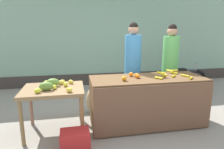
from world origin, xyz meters
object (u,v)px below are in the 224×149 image
at_px(vendor_woman_blue_shirt, 133,68).
at_px(parked_motorcycle, 181,79).
at_px(vendor_woman_green_shirt, 170,68).
at_px(produce_crate, 75,139).
at_px(produce_sack, 94,100).

distance_m(vendor_woman_blue_shirt, parked_motorcycle, 1.98).
bearing_deg(parked_motorcycle, vendor_woman_blue_shirt, -151.59).
relative_size(vendor_woman_green_shirt, parked_motorcycle, 1.17).
distance_m(vendor_woman_blue_shirt, vendor_woman_green_shirt, 0.84).
relative_size(vendor_woman_blue_shirt, produce_crate, 4.31).
distance_m(vendor_woman_blue_shirt, produce_sack, 1.06).
bearing_deg(produce_crate, vendor_woman_green_shirt, 28.97).
bearing_deg(vendor_woman_green_shirt, produce_crate, -151.03).
height_order(produce_crate, produce_sack, produce_sack).
relative_size(parked_motorcycle, produce_sack, 2.78).
bearing_deg(produce_crate, parked_motorcycle, 35.56).
bearing_deg(vendor_woman_blue_shirt, vendor_woman_green_shirt, -1.94).
bearing_deg(produce_sack, vendor_woman_blue_shirt, -1.21).
height_order(vendor_woman_green_shirt, produce_sack, vendor_woman_green_shirt).
xyz_separation_m(vendor_woman_blue_shirt, produce_sack, (-0.82, 0.02, -0.67)).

